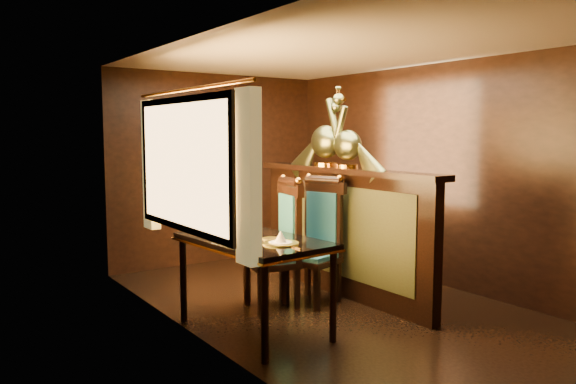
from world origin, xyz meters
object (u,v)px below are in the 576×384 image
object	(u,v)px
peacock_left	(348,132)
chair_left	(283,239)
dining_table	(253,247)
chair_right	(319,235)
peacock_right	(326,127)

from	to	relation	value
peacock_left	chair_left	bearing A→B (deg)	171.58
dining_table	chair_right	world-z (taller)	chair_right
chair_left	dining_table	bearing A→B (deg)	-131.97
chair_left	peacock_left	xyz separation A→B (m)	(0.73, -0.11, 1.06)
dining_table	peacock_left	xyz separation A→B (m)	(1.35, 0.35, 0.99)
chair_left	chair_right	world-z (taller)	chair_right
chair_left	peacock_right	world-z (taller)	peacock_right
peacock_right	peacock_left	bearing A→B (deg)	-90.00
chair_right	peacock_left	world-z (taller)	peacock_left
dining_table	peacock_left	bearing A→B (deg)	9.95
chair_right	peacock_left	xyz separation A→B (m)	(0.33, -0.04, 1.06)
peacock_left	peacock_right	world-z (taller)	peacock_right
dining_table	chair_right	xyz separation A→B (m)	(1.02, 0.39, -0.07)
chair_left	peacock_left	bearing A→B (deg)	3.22
chair_left	chair_right	xyz separation A→B (m)	(0.40, -0.07, 0.00)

